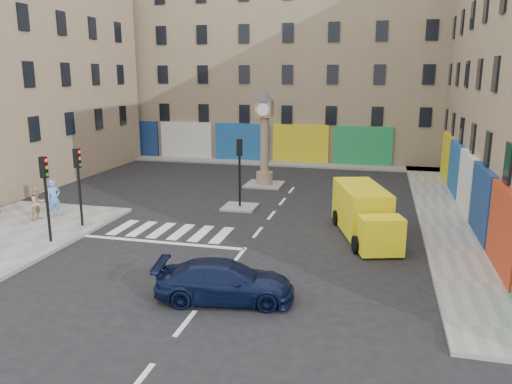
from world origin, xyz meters
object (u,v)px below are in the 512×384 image
at_px(traffic_light_left_far, 78,175).
at_px(navy_sedan, 225,281).
at_px(pedestrian_tan, 38,203).
at_px(traffic_light_island, 239,162).
at_px(clock_pillar, 265,132).
at_px(yellow_van, 364,213).
at_px(pedestrian_blue, 54,198).
at_px(traffic_light_left_near, 45,186).

distance_m(traffic_light_left_far, navy_sedan, 10.87).
bearing_deg(traffic_light_left_far, pedestrian_tan, 171.36).
distance_m(traffic_light_left_far, traffic_light_island, 8.30).
relative_size(traffic_light_left_far, navy_sedan, 0.82).
distance_m(navy_sedan, pedestrian_tan, 13.21).
distance_m(traffic_light_island, navy_sedan, 11.68).
xyz_separation_m(clock_pillar, yellow_van, (6.78, -9.20, -2.47)).
relative_size(traffic_light_left_far, clock_pillar, 0.61).
xyz_separation_m(yellow_van, pedestrian_tan, (-15.76, -1.79, -0.11)).
bearing_deg(pedestrian_blue, traffic_light_left_far, -82.08).
height_order(traffic_light_island, yellow_van, traffic_light_island).
distance_m(navy_sedan, yellow_van, 9.00).
relative_size(yellow_van, pedestrian_blue, 3.34).
height_order(clock_pillar, pedestrian_tan, clock_pillar).
height_order(traffic_light_left_far, traffic_light_island, traffic_light_left_far).
bearing_deg(pedestrian_blue, pedestrian_tan, -173.45).
bearing_deg(pedestrian_tan, traffic_light_left_near, -124.33).
bearing_deg(clock_pillar, navy_sedan, -81.17).
xyz_separation_m(traffic_light_left_near, traffic_light_island, (6.30, 7.80, -0.03)).
distance_m(traffic_light_island, pedestrian_blue, 9.70).
bearing_deg(pedestrian_blue, yellow_van, -51.58).
xyz_separation_m(traffic_light_left_far, pedestrian_blue, (-2.29, 1.15, -1.54)).
relative_size(navy_sedan, pedestrian_blue, 2.42).
bearing_deg(traffic_light_left_near, yellow_van, 19.35).
xyz_separation_m(traffic_light_left_near, yellow_van, (13.08, 4.59, -1.54)).
distance_m(clock_pillar, pedestrian_blue, 13.60).
bearing_deg(traffic_light_left_near, clock_pillar, 65.45).
bearing_deg(traffic_light_left_near, traffic_light_left_far, 90.00).
height_order(traffic_light_left_far, yellow_van, traffic_light_left_far).
relative_size(clock_pillar, navy_sedan, 1.35).
bearing_deg(pedestrian_blue, clock_pillar, -5.44).
bearing_deg(traffic_light_island, navy_sedan, -76.59).
xyz_separation_m(clock_pillar, pedestrian_blue, (-8.59, -10.25, -2.47)).
bearing_deg(navy_sedan, traffic_light_left_near, 59.75).
height_order(traffic_light_island, navy_sedan, traffic_light_island).
height_order(traffic_light_left_near, navy_sedan, traffic_light_left_near).
distance_m(traffic_light_left_far, pedestrian_blue, 2.99).
distance_m(navy_sedan, pedestrian_blue, 13.24).
distance_m(clock_pillar, yellow_van, 11.69).
relative_size(traffic_light_island, navy_sedan, 0.82).
bearing_deg(yellow_van, traffic_light_island, 138.02).
bearing_deg(pedestrian_blue, navy_sedan, -87.17).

